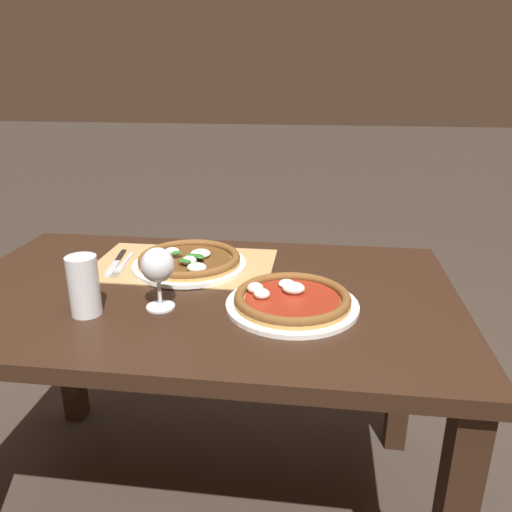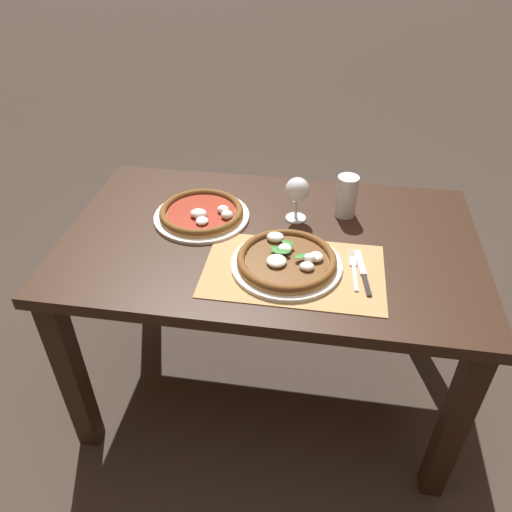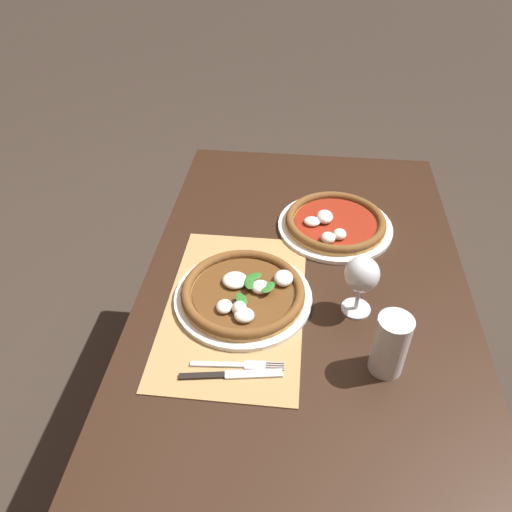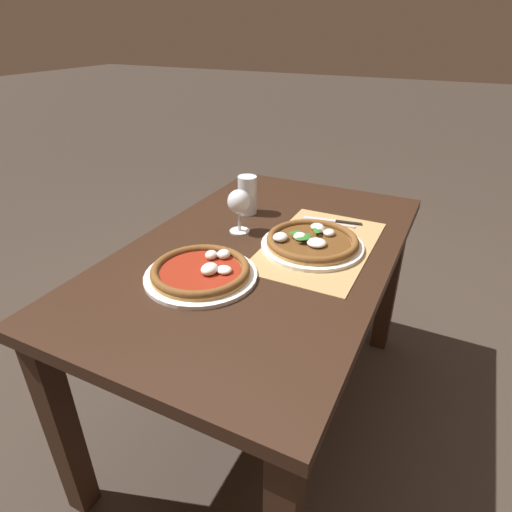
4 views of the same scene
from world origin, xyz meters
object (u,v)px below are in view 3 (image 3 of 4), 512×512
object	(u,v)px
wine_glass	(362,277)
fork	(238,365)
pizza_far	(335,223)
knife	(231,375)
pizza_near	(244,293)
pint_glass	(390,346)

from	to	relation	value
wine_glass	fork	xyz separation A→B (m)	(0.20, -0.26, -0.10)
pizza_far	knife	bearing A→B (deg)	-22.21
pizza_far	pizza_near	bearing A→B (deg)	-35.28
pizza_far	knife	distance (m)	0.58
pizza_near	knife	xyz separation A→B (m)	(0.23, 0.00, -0.02)
pint_glass	knife	bearing A→B (deg)	-79.60
pizza_near	wine_glass	xyz separation A→B (m)	(0.00, 0.27, 0.08)
knife	wine_glass	bearing A→B (deg)	129.86
pint_glass	pizza_near	bearing A→B (deg)	-117.43
fork	pizza_far	bearing A→B (deg)	157.82
pizza_far	fork	xyz separation A→B (m)	(0.51, -0.21, -0.01)
fork	knife	size ratio (longest dim) A/B	0.93
pizza_far	knife	world-z (taller)	pizza_far
pizza_near	pint_glass	world-z (taller)	pint_glass
pizza_far	wine_glass	xyz separation A→B (m)	(0.32, 0.05, 0.09)
fork	pint_glass	bearing A→B (deg)	95.95
wine_glass	pizza_near	bearing A→B (deg)	-90.62
pint_glass	fork	world-z (taller)	pint_glass
wine_glass	fork	world-z (taller)	wine_glass
wine_glass	knife	distance (m)	0.36
wine_glass	knife	world-z (taller)	wine_glass
fork	knife	distance (m)	0.03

